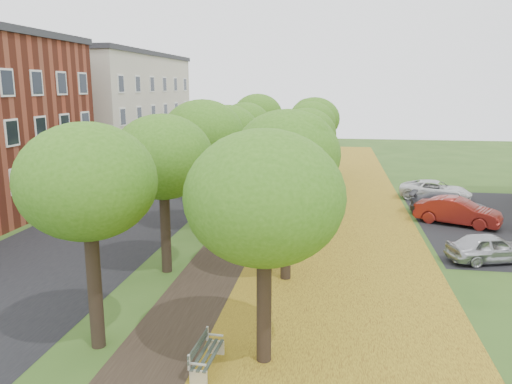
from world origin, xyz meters
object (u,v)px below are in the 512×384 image
at_px(car_silver, 490,248).
at_px(car_grey, 450,205).
at_px(bench, 206,355).
at_px(car_white, 436,190).
at_px(car_red, 458,211).

distance_m(car_silver, car_grey, 7.82).
relative_size(bench, car_white, 0.37).
distance_m(bench, car_white, 24.08).
relative_size(car_grey, car_white, 0.98).
xyz_separation_m(car_silver, car_grey, (0.00, 7.82, 0.02)).
bearing_deg(bench, car_grey, -25.83).
relative_size(bench, car_silver, 0.46).
relative_size(car_silver, car_red, 0.84).
relative_size(car_red, car_white, 0.97).
bearing_deg(car_white, car_silver, -163.55).
xyz_separation_m(bench, car_red, (9.86, 15.82, 0.31)).
bearing_deg(car_red, car_silver, -155.48).
bearing_deg(car_grey, bench, 167.89).
height_order(bench, car_white, car_white).
bearing_deg(car_white, car_grey, -163.55).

